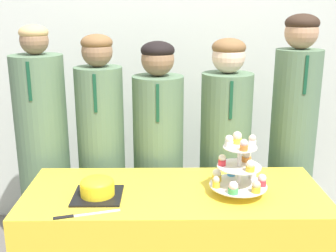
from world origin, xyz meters
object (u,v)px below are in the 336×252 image
Objects in this scene: cupcake_stand at (239,168)px; student_4 at (292,150)px; student_2 at (158,164)px; student_0 at (44,159)px; student_1 at (102,161)px; cake_knife at (76,216)px; student_3 at (224,162)px; round_cake at (97,187)px.

student_4 reaches higher than cupcake_stand.
student_4 is at bearing 0.00° from student_2.
student_1 is at bearing -0.00° from student_0.
cake_knife is at bearing -90.18° from student_1.
student_4 reaches higher than student_3.
cake_knife is 1.12m from student_3.
student_0 is (-0.36, 0.81, -0.03)m from cake_knife.
cupcake_stand reaches higher than round_cake.
student_1 is at bearing 96.11° from round_cake.
round_cake is at bearing -151.63° from student_4.
student_4 is at bearing 18.29° from cake_knife.
cupcake_stand is 0.21× the size of student_3.
student_1 is 0.77m from student_3.
cupcake_stand is 0.21× the size of student_2.
student_0 is 0.72m from student_2.
student_1 is 0.36m from student_2.
student_2 reaches higher than round_cake.
cupcake_stand is at bearing 1.73° from round_cake.
cupcake_stand is 0.19× the size of student_4.
student_2 is (-0.40, 0.59, -0.20)m from cupcake_stand.
student_3 is at bearing 0.00° from student_1.
cupcake_stand is at bearing -126.79° from student_4.
round_cake is 0.77× the size of cupcake_stand.
student_4 is at bearing 53.21° from cupcake_stand.
cupcake_stand is at bearing -91.92° from student_3.
student_4 is at bearing 0.00° from student_1.
student_0 reaches higher than cake_knife.
student_2 reaches higher than cake_knife.
student_2 is at bearing 64.56° from round_cake.
round_cake is 0.75m from student_0.
round_cake is at bearing -139.28° from student_3.
cake_knife is at bearing -133.80° from student_3.
cupcake_stand is at bearing 0.47° from cake_knife.
student_0 is at bearing 180.00° from student_3.
student_0 is 1.04× the size of student_1.
cake_knife is 0.18× the size of student_4.
student_1 reaches higher than student_2.
student_2 is at bearing -0.00° from student_0.
round_cake is 0.82× the size of cake_knife.
student_0 is 1.05× the size of student_3.
round_cake is 0.68m from student_2.
student_3 is (0.02, 0.59, -0.20)m from cupcake_stand.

